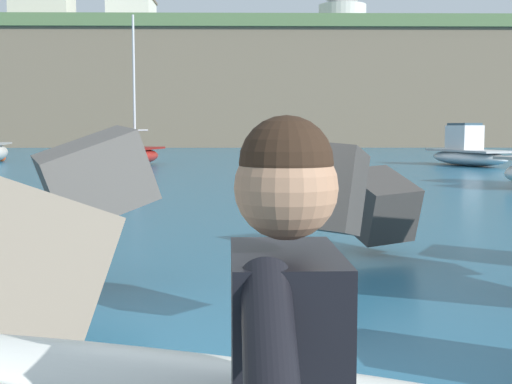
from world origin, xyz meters
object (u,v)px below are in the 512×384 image
(boat_near_left, at_px, (468,153))
(mooring_buoy_inner, at_px, (358,155))
(station_building_central, at_px, (132,21))
(boat_near_right, at_px, (132,156))
(mooring_buoy_middle, at_px, (2,158))
(station_building_west, at_px, (43,12))

(boat_near_left, height_order, mooring_buoy_inner, boat_near_left)
(boat_near_left, distance_m, station_building_central, 62.99)
(boat_near_right, height_order, mooring_buoy_middle, boat_near_right)
(boat_near_left, distance_m, mooring_buoy_inner, 9.70)
(boat_near_left, bearing_deg, mooring_buoy_inner, 116.02)
(mooring_buoy_middle, distance_m, station_building_central, 53.01)
(mooring_buoy_middle, bearing_deg, boat_near_right, -29.48)
(station_building_west, bearing_deg, station_building_central, 28.07)
(boat_near_right, xyz_separation_m, station_building_central, (-8.85, 55.40, 15.01))
(boat_near_left, bearing_deg, mooring_buoy_middle, 169.61)
(boat_near_right, bearing_deg, boat_near_left, -0.01)
(boat_near_right, distance_m, mooring_buoy_inner, 15.59)
(mooring_buoy_inner, bearing_deg, boat_near_left, -63.98)
(mooring_buoy_inner, xyz_separation_m, mooring_buoy_middle, (-21.17, -4.05, 0.00))
(mooring_buoy_middle, height_order, station_building_west, station_building_west)
(mooring_buoy_inner, height_order, station_building_central, station_building_central)
(mooring_buoy_middle, relative_size, station_building_west, 0.06)
(boat_near_right, height_order, station_building_central, station_building_central)
(mooring_buoy_middle, xyz_separation_m, station_building_central, (-0.61, 50.74, 15.31))
(boat_near_left, xyz_separation_m, mooring_buoy_inner, (-4.25, 8.71, -0.44))
(mooring_buoy_inner, distance_m, station_building_west, 54.43)
(boat_near_right, distance_m, mooring_buoy_middle, 9.47)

